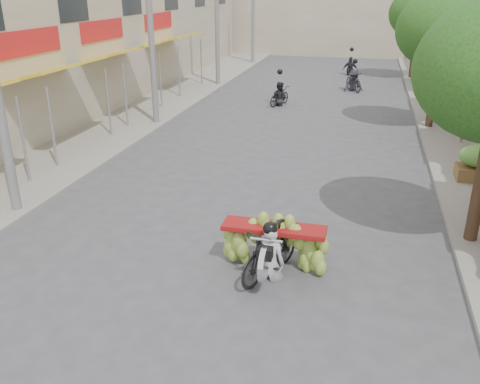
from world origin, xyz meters
The scene contains 18 objects.
ground centered at (0.00, 0.00, 0.00)m, with size 120.00×120.00×0.00m, color #4C4C51.
sidewalk_left centered at (-7.00, 15.00, 0.06)m, with size 4.00×60.00×0.12m, color gray.
sidewalk_right centered at (7.00, 15.00, 0.06)m, with size 4.00×60.00×0.12m, color gray.
shophouse_row_left centered at (-11.98, 13.98, 3.00)m, with size 9.77×40.00×6.00m.
far_building centered at (0.00, 38.00, 3.50)m, with size 20.00×6.00×7.00m, color #B1A58C.
utility_pole_mid centered at (-5.40, 12.00, 4.03)m, with size 0.60×0.24×8.00m.
utility_pole_far centered at (-5.40, 21.00, 4.03)m, with size 0.60×0.24×8.00m.
utility_pole_back centered at (-5.40, 30.00, 4.03)m, with size 0.60×0.24×8.00m.
street_tree_mid centered at (5.40, 14.00, 3.78)m, with size 3.40×3.40×5.25m.
street_tree_far centered at (5.40, 26.00, 3.78)m, with size 3.40×3.40×5.25m.
produce_crate_mid centered at (6.20, 8.00, 0.71)m, with size 1.20×0.88×1.16m.
produce_crate_far centered at (6.20, 16.00, 0.71)m, with size 1.20×0.88×1.16m.
banana_motorbike centered at (1.35, 1.71, 0.68)m, with size 2.20×1.96×2.02m.
market_umbrella centered at (5.97, 9.85, 2.46)m, with size 2.16×2.16×1.72m.
pedestrian centered at (6.14, 14.22, 0.94)m, with size 0.83×0.52×1.63m.
bg_motorbike_a centered at (-1.14, 16.79, 0.75)m, with size 1.06×1.66×1.95m.
bg_motorbike_b centered at (2.14, 21.24, 0.83)m, with size 1.29×1.83×1.95m.
bg_motorbike_c centered at (1.73, 26.70, 0.84)m, with size 1.03×1.48×1.95m.
Camera 1 is at (2.88, -6.96, 5.33)m, focal length 38.00 mm.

